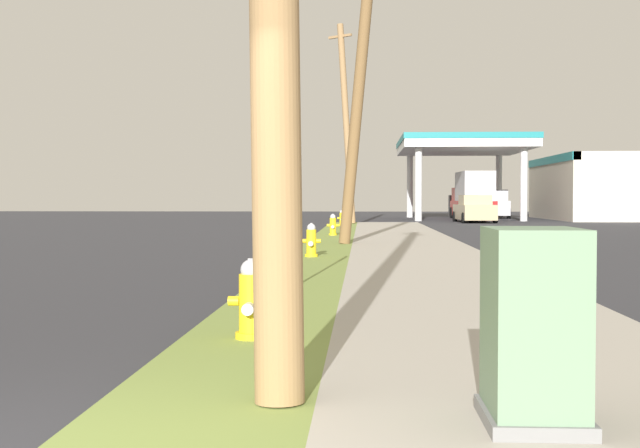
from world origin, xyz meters
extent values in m
cylinder|color=yellow|center=(0.66, 3.79, 0.15)|extent=(0.29, 0.29, 0.06)
cylinder|color=yellow|center=(0.66, 3.79, 0.42)|extent=(0.22, 0.22, 0.60)
sphere|color=#B2B2B7|center=(0.66, 3.79, 0.76)|extent=(0.19, 0.19, 0.19)
cylinder|color=#B2B2B7|center=(0.66, 3.79, 0.84)|extent=(0.06, 0.06, 0.05)
cylinder|color=yellow|center=(0.50, 3.79, 0.47)|extent=(0.10, 0.09, 0.09)
cylinder|color=yellow|center=(0.82, 3.79, 0.47)|extent=(0.10, 0.09, 0.09)
cylinder|color=#B2B2B7|center=(0.66, 3.62, 0.42)|extent=(0.11, 0.12, 0.11)
cylinder|color=yellow|center=(0.56, 14.33, 0.15)|extent=(0.29, 0.29, 0.06)
cylinder|color=yellow|center=(0.56, 14.33, 0.42)|extent=(0.22, 0.22, 0.60)
sphere|color=#B2B2B7|center=(0.56, 14.33, 0.76)|extent=(0.19, 0.19, 0.19)
cylinder|color=#B2B2B7|center=(0.56, 14.33, 0.84)|extent=(0.06, 0.06, 0.05)
cylinder|color=yellow|center=(0.40, 14.33, 0.47)|extent=(0.10, 0.09, 0.09)
cylinder|color=yellow|center=(0.72, 14.33, 0.47)|extent=(0.10, 0.09, 0.09)
cylinder|color=#B2B2B7|center=(0.56, 14.16, 0.42)|extent=(0.11, 0.12, 0.11)
cylinder|color=yellow|center=(0.66, 24.67, 0.15)|extent=(0.29, 0.29, 0.06)
cylinder|color=yellow|center=(0.66, 24.67, 0.42)|extent=(0.22, 0.22, 0.60)
sphere|color=#B2B2B7|center=(0.66, 24.67, 0.76)|extent=(0.19, 0.19, 0.19)
cylinder|color=#B2B2B7|center=(0.66, 24.67, 0.84)|extent=(0.06, 0.06, 0.05)
cylinder|color=yellow|center=(0.50, 24.67, 0.47)|extent=(0.10, 0.09, 0.09)
cylinder|color=yellow|center=(0.82, 24.67, 0.47)|extent=(0.10, 0.09, 0.09)
cylinder|color=#B2B2B7|center=(0.66, 24.50, 0.42)|extent=(0.11, 0.12, 0.11)
cylinder|color=yellow|center=(0.72, 34.36, 0.15)|extent=(0.29, 0.29, 0.06)
cylinder|color=yellow|center=(0.72, 34.36, 0.42)|extent=(0.22, 0.22, 0.60)
sphere|color=#B2B2B7|center=(0.72, 34.36, 0.76)|extent=(0.19, 0.19, 0.19)
cylinder|color=#B2B2B7|center=(0.72, 34.36, 0.84)|extent=(0.06, 0.06, 0.05)
cylinder|color=yellow|center=(0.56, 34.36, 0.47)|extent=(0.10, 0.09, 0.09)
cylinder|color=yellow|center=(0.88, 34.36, 0.47)|extent=(0.10, 0.09, 0.09)
cylinder|color=#B2B2B7|center=(0.72, 34.19, 0.42)|extent=(0.11, 0.12, 0.11)
cylinder|color=brown|center=(1.58, 19.22, 4.52)|extent=(1.25, 0.91, 8.79)
cylinder|color=#937047|center=(0.85, 37.71, 5.16)|extent=(1.08, 0.89, 10.09)
cube|color=#937047|center=(0.53, 37.93, 9.58)|extent=(1.22, 0.89, 0.12)
cube|color=slate|center=(2.68, 1.02, 0.16)|extent=(0.58, 0.75, 0.08)
cube|color=slate|center=(2.68, 1.02, 0.69)|extent=(0.52, 0.69, 1.13)
cylinder|color=gray|center=(0.74, 8.60, 1.17)|extent=(0.05, 0.05, 2.10)
cube|color=white|center=(0.74, 8.60, 2.02)|extent=(0.04, 0.36, 0.44)
cylinder|color=silver|center=(5.07, 46.22, 2.23)|extent=(0.44, 0.44, 4.46)
cylinder|color=silver|center=(11.39, 46.22, 2.23)|extent=(0.44, 0.44, 4.46)
cylinder|color=silver|center=(5.07, 55.34, 2.23)|extent=(0.44, 0.44, 4.46)
cylinder|color=silver|center=(11.39, 55.34, 2.23)|extent=(0.44, 0.44, 4.46)
cube|color=white|center=(8.23, 50.78, 4.71)|extent=(8.12, 10.92, 0.50)
cube|color=#197A7F|center=(8.23, 50.78, 5.14)|extent=(8.22, 11.02, 0.36)
cube|color=#47474C|center=(8.23, 46.22, 0.80)|extent=(0.70, 1.10, 1.60)
cube|color=#47474C|center=(8.23, 55.34, 0.80)|extent=(0.70, 1.10, 1.60)
cube|color=beige|center=(17.03, 50.78, 2.06)|extent=(6.31, 12.65, 4.12)
cube|color=#197A7F|center=(14.07, 50.78, 3.87)|extent=(0.50, 12.65, 0.50)
cube|color=tan|center=(8.11, 43.78, 0.59)|extent=(1.98, 4.56, 0.85)
cube|color=tan|center=(8.12, 43.56, 1.29)|extent=(1.67, 2.08, 0.56)
cylinder|color=black|center=(7.19, 45.45, 0.30)|extent=(0.24, 0.61, 0.60)
cylinder|color=black|center=(8.91, 45.51, 0.30)|extent=(0.24, 0.61, 0.60)
cylinder|color=black|center=(7.31, 42.05, 0.30)|extent=(0.24, 0.61, 0.60)
cylinder|color=black|center=(9.03, 42.11, 0.30)|extent=(0.24, 0.61, 0.60)
cube|color=red|center=(8.95, 50.94, 0.71)|extent=(2.29, 6.48, 1.00)
cube|color=white|center=(8.98, 50.17, 2.16)|extent=(2.14, 4.05, 1.90)
cube|color=red|center=(8.85, 52.99, 1.66)|extent=(1.93, 2.13, 0.90)
cylinder|color=black|center=(7.88, 53.54, 0.38)|extent=(0.25, 0.77, 0.76)
cylinder|color=black|center=(9.78, 53.63, 0.38)|extent=(0.25, 0.77, 0.76)
cylinder|color=black|center=(8.12, 48.25, 0.38)|extent=(0.25, 0.77, 0.76)
cylinder|color=black|center=(10.02, 48.34, 0.38)|extent=(0.25, 0.77, 0.76)
cube|color=#BCBCC1|center=(10.69, 54.34, 0.71)|extent=(2.23, 5.48, 1.00)
cube|color=#BCBCC1|center=(10.65, 53.37, 1.59)|extent=(1.93, 2.13, 0.76)
cube|color=#BCBCC1|center=(10.74, 55.53, 1.33)|extent=(2.00, 2.99, 0.24)
cylinder|color=black|center=(11.55, 52.15, 0.38)|extent=(0.25, 0.77, 0.76)
cylinder|color=black|center=(9.65, 52.24, 0.38)|extent=(0.25, 0.77, 0.76)
cylinder|color=black|center=(11.73, 56.45, 0.38)|extent=(0.25, 0.77, 0.76)
cylinder|color=black|center=(9.83, 56.53, 0.38)|extent=(0.25, 0.77, 0.76)
camera|label=1|loc=(1.70, -3.74, 1.43)|focal=46.02mm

